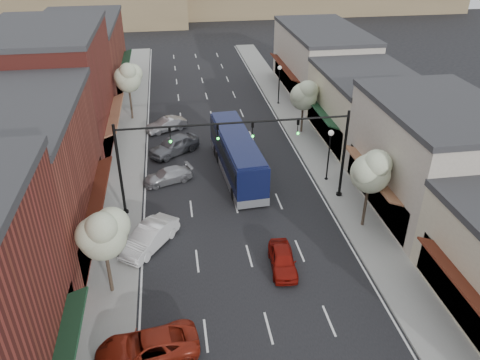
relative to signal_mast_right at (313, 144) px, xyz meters
name	(u,v)px	position (x,y,z in m)	size (l,w,h in m)	color
ground	(255,277)	(-5.62, -8.00, -4.62)	(160.00, 160.00, 0.00)	black
sidewalk_left	(128,150)	(-14.02, 10.50, -4.55)	(2.80, 73.00, 0.15)	gray
sidewalk_right	(306,138)	(2.78, 10.50, -4.55)	(2.80, 73.00, 0.15)	gray
curb_left	(144,149)	(-12.62, 10.50, -4.55)	(0.25, 73.00, 0.17)	gray
curb_right	(292,139)	(1.38, 10.50, -4.55)	(0.25, 73.00, 0.17)	gray
bldg_left_midnear	(12,178)	(-19.85, -2.00, 0.03)	(10.14, 14.10, 9.40)	brown
bldg_left_midfar	(53,92)	(-19.86, 12.00, 0.78)	(10.14, 14.10, 10.90)	maroon
bldg_left_far	(81,57)	(-19.84, 28.00, -0.46)	(10.14, 18.10, 8.40)	brown
bldg_right_midnear	(432,158)	(8.10, -2.00, -0.72)	(9.14, 12.10, 7.90)	#B8AC9D
bldg_right_midfar	(365,107)	(8.08, 10.00, -1.46)	(9.14, 12.10, 6.40)	beige
bldg_right_far	(321,61)	(8.09, 24.00, -0.96)	(9.14, 16.10, 7.40)	#B8AC9D
hill_near	(54,2)	(-30.62, 70.00, -0.62)	(50.00, 20.00, 8.00)	#7A6647
signal_mast_right	(313,144)	(0.00, 0.00, 0.00)	(8.22, 0.46, 7.00)	black
signal_mast_left	(153,155)	(-11.24, 0.00, 0.00)	(8.22, 0.46, 7.00)	black
tree_right_near	(372,170)	(2.73, -4.05, -0.17)	(2.85, 2.65, 5.95)	#47382B
tree_right_far	(304,94)	(2.73, 11.95, -0.63)	(2.85, 2.65, 5.43)	#47382B
tree_left_near	(103,233)	(-13.87, -8.05, -0.40)	(2.85, 2.65, 5.69)	#47382B
tree_left_far	(128,77)	(-13.87, 17.95, -0.02)	(2.85, 2.65, 6.13)	#47382B
lamp_post_near	(330,147)	(2.18, 2.50, -1.62)	(0.44, 0.44, 4.44)	black
lamp_post_far	(279,79)	(2.18, 20.00, -1.62)	(0.44, 0.44, 4.44)	black
coach_bus	(237,154)	(-4.82, 4.76, -2.82)	(3.24, 11.38, 3.44)	#0D1337
red_hatchback	(283,260)	(-3.81, -7.43, -3.99)	(1.50, 3.72, 1.27)	maroon
parked_car_a	(147,348)	(-11.82, -12.95, -3.93)	(2.30, 5.00, 1.39)	maroon
parked_car_b	(149,237)	(-11.82, -4.07, -3.85)	(1.63, 4.66, 1.54)	silver
parked_car_c	(168,176)	(-10.52, 4.23, -4.04)	(1.63, 4.01, 1.16)	#9E9FA4
parked_car_d	(174,145)	(-9.82, 9.35, -3.80)	(1.94, 4.82, 1.64)	#58595F
parked_car_e	(166,125)	(-10.43, 14.49, -3.96)	(1.40, 4.01, 1.32)	#A4A4A9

